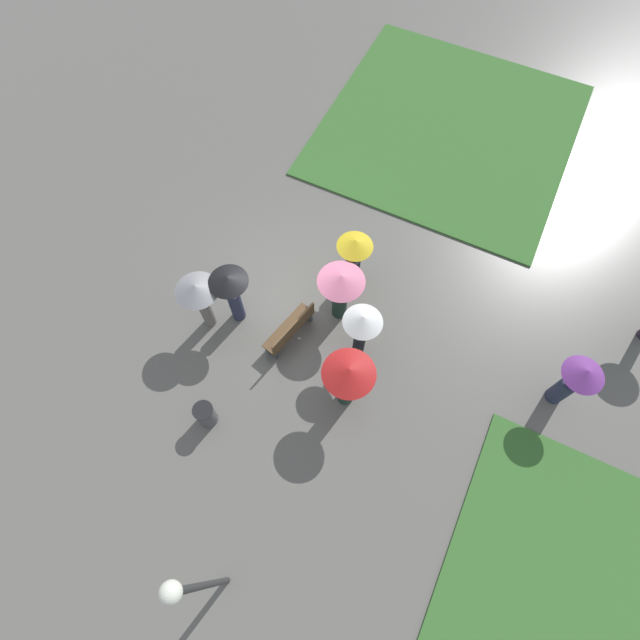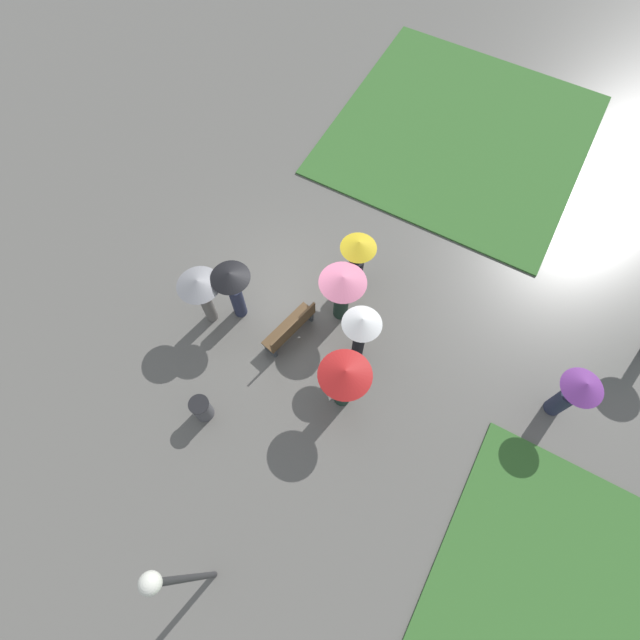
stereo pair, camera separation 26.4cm
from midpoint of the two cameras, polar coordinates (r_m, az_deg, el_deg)
ground_plane at (r=13.43m, az=-3.64°, el=3.02°), size 90.00×90.00×0.00m
lawn_patch_near at (r=17.56m, az=16.18°, el=19.77°), size 7.86×7.58×0.06m
park_bench at (r=12.45m, az=-2.78°, el=-0.96°), size 1.60×0.76×0.90m
lamp_post at (r=9.08m, az=-14.91°, el=-26.76°), size 0.32×0.32×4.57m
trash_bin at (r=12.09m, az=-12.72°, el=-9.87°), size 0.48×0.48×0.78m
crowd_person_black at (r=12.13m, az=-9.27°, el=3.76°), size 0.95×0.95×1.98m
crowd_person_yellow at (r=12.57m, az=4.89°, el=7.17°), size 0.90×0.90×1.91m
crowd_person_grey at (r=12.13m, az=-12.83°, el=3.31°), size 1.04×1.04×1.89m
crowd_person_red at (r=10.93m, az=3.51°, el=-6.79°), size 1.19×1.19×1.98m
crowd_person_pink at (r=11.96m, az=3.21°, el=3.69°), size 1.15×1.15×1.87m
crowd_person_white at (r=11.42m, az=5.37°, el=-1.03°), size 0.92×0.92×1.95m
lone_walker_mid_plaza at (r=12.45m, az=27.61°, el=-7.39°), size 0.93×0.93×1.82m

